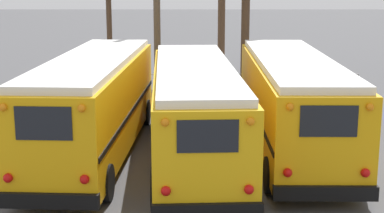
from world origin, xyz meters
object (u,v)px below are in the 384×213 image
school_bus_1 (192,109)px  utility_pole (154,2)px  school_bus_2 (289,100)px  school_bus_0 (91,102)px

school_bus_1 → utility_pole: size_ratio=1.27×
school_bus_2 → utility_pole: bearing=120.0°
school_bus_0 → utility_pole: bearing=80.5°
school_bus_0 → school_bus_2: school_bus_0 is taller
school_bus_0 → utility_pole: 9.42m
school_bus_1 → utility_pole: utility_pole is taller
school_bus_1 → utility_pole: (-1.67, 9.49, 2.75)m
school_bus_0 → school_bus_2: (6.30, 0.57, -0.04)m
utility_pole → school_bus_0: bearing=-99.5°
school_bus_2 → school_bus_0: bearing=-174.8°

